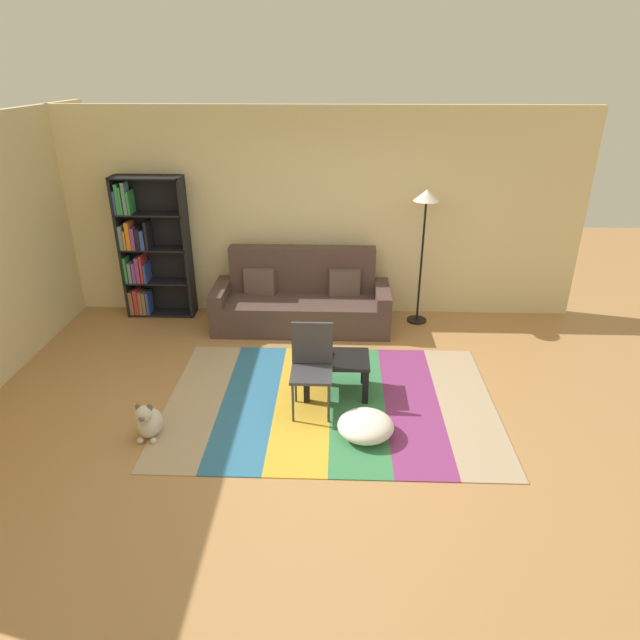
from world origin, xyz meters
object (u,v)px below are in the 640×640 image
at_px(tv_remote, 330,355).
at_px(dog, 149,422).
at_px(bookshelf, 147,251).
at_px(pouf, 366,426).
at_px(standing_lamp, 425,213).
at_px(folding_chair, 312,361).
at_px(couch, 302,301).
at_px(coffee_table, 336,365).

bearing_deg(tv_remote, dog, -145.44).
bearing_deg(bookshelf, dog, -73.51).
relative_size(pouf, standing_lamp, 0.30).
bearing_deg(folding_chair, couch, 123.17).
xyz_separation_m(couch, standing_lamp, (1.54, 0.17, 1.13)).
distance_m(coffee_table, pouf, 0.83).
distance_m(coffee_table, dog, 1.90).
height_order(coffee_table, dog, coffee_table).
bearing_deg(folding_chair, tv_remote, 87.44).
bearing_deg(couch, coffee_table, -74.21).
height_order(couch, standing_lamp, standing_lamp).
relative_size(pouf, folding_chair, 0.58).
height_order(bookshelf, standing_lamp, bookshelf).
distance_m(pouf, dog, 1.99).
bearing_deg(couch, pouf, -72.73).
height_order(bookshelf, coffee_table, bookshelf).
bearing_deg(folding_chair, pouf, -15.41).
relative_size(dog, standing_lamp, 0.23).
xyz_separation_m(couch, bookshelf, (-2.06, 0.29, 0.57)).
xyz_separation_m(bookshelf, standing_lamp, (3.59, -0.12, 0.56)).
distance_m(coffee_table, tv_remote, 0.12).
bearing_deg(coffee_table, bookshelf, 142.53).
bearing_deg(tv_remote, standing_lamp, 65.34).
height_order(couch, pouf, couch).
distance_m(bookshelf, coffee_table, 3.23).
bearing_deg(tv_remote, folding_chair, -111.38).
xyz_separation_m(standing_lamp, tv_remote, (-1.13, -1.79, -1.04)).
xyz_separation_m(coffee_table, pouf, (0.28, -0.75, -0.21)).
height_order(pouf, dog, dog).
bearing_deg(pouf, coffee_table, 110.43).
bearing_deg(dog, bookshelf, 106.49).
bearing_deg(dog, standing_lamp, 43.41).
height_order(couch, coffee_table, couch).
bearing_deg(bookshelf, couch, -7.91).
distance_m(pouf, tv_remote, 0.90).
bearing_deg(coffee_table, pouf, -69.57).
bearing_deg(couch, bookshelf, 172.09).
distance_m(standing_lamp, tv_remote, 2.36).
relative_size(couch, tv_remote, 15.07).
bearing_deg(dog, tv_remote, 26.96).
bearing_deg(dog, couch, 63.15).
bearing_deg(coffee_table, folding_chair, -129.52).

